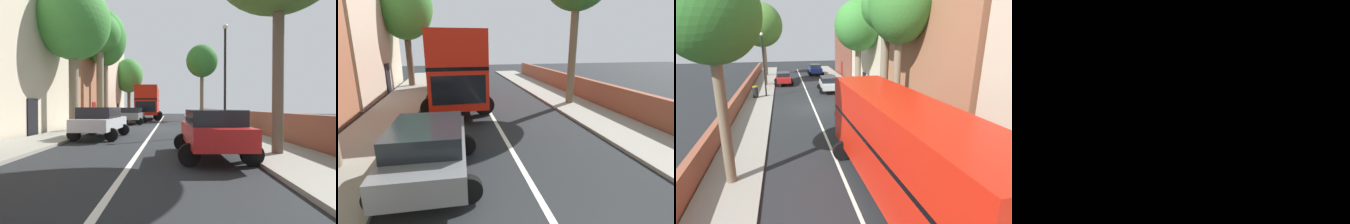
{
  "view_description": "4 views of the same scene",
  "coord_description": "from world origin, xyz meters",
  "views": [
    {
      "loc": [
        1.15,
        -20.84,
        1.66
      ],
      "look_at": [
        0.89,
        6.38,
        1.11
      ],
      "focal_mm": 28.93,
      "sensor_mm": 36.0,
      "label": 1
    },
    {
      "loc": [
        -1.81,
        -1.54,
        3.44
      ],
      "look_at": [
        0.1,
        7.26,
        0.96
      ],
      "focal_mm": 26.27,
      "sensor_mm": 36.0,
      "label": 2
    },
    {
      "loc": [
        2.35,
        22.77,
        6.35
      ],
      "look_at": [
        -0.85,
        8.53,
        2.02
      ],
      "focal_mm": 28.41,
      "sensor_mm": 36.0,
      "label": 3
    },
    {
      "loc": [
        -3.02,
        -8.1,
        1.52
      ],
      "look_at": [
        2.0,
        8.17,
        1.63
      ],
      "focal_mm": 22.09,
      "sensor_mm": 36.0,
      "label": 4
    }
  ],
  "objects": [
    {
      "name": "parked_car_red_right_2",
      "position": [
        2.5,
        -12.11,
        0.9
      ],
      "size": [
        2.47,
        4.28,
        1.55
      ],
      "color": "#AD1919",
      "rests_on": "ground"
    },
    {
      "name": "street_tree_left_4",
      "position": [
        -5.18,
        3.42,
        8.0
      ],
      "size": [
        3.72,
        3.72,
        9.93
      ],
      "color": "#7A6B56",
      "rests_on": "sidewalk_left"
    },
    {
      "name": "ground_plane",
      "position": [
        0.0,
        0.0,
        0.0
      ],
      "size": [
        84.0,
        84.0,
        0.0
      ],
      "primitive_type": "plane",
      "color": "black"
    },
    {
      "name": "street_tree_right_5",
      "position": [
        4.89,
        11.61,
        7.03
      ],
      "size": [
        3.76,
        3.76,
        8.93
      ],
      "color": "brown",
      "rests_on": "sidewalk_right"
    },
    {
      "name": "boundary_wall_right",
      "position": [
        6.45,
        0.0,
        0.68
      ],
      "size": [
        0.36,
        54.0,
        1.35
      ],
      "primitive_type": "cube",
      "color": "brown",
      "rests_on": "ground"
    },
    {
      "name": "litter_bin_right",
      "position": [
        5.3,
        -4.71,
        0.71
      ],
      "size": [
        0.55,
        0.55,
        1.16
      ],
      "color": "black",
      "rests_on": "sidewalk_right"
    },
    {
      "name": "lamppost_right",
      "position": [
        4.3,
        -5.15,
        3.81
      ],
      "size": [
        0.32,
        0.32,
        6.31
      ],
      "color": "black",
      "rests_on": "sidewalk_right"
    },
    {
      "name": "sidewalk_right",
      "position": [
        4.9,
        0.0,
        0.06
      ],
      "size": [
        2.6,
        60.0,
        0.12
      ],
      "primitive_type": "cube",
      "color": "gray",
      "rests_on": "ground"
    },
    {
      "name": "street_tree_left_6",
      "position": [
        -5.27,
        5.61,
        8.22
      ],
      "size": [
        4.21,
        4.21,
        10.87
      ],
      "color": "#7A6B56",
      "rests_on": "sidewalk_left"
    },
    {
      "name": "double_decker_bus",
      "position": [
        -1.7,
        14.29,
        2.36
      ],
      "size": [
        3.73,
        11.52,
        4.06
      ],
      "color": "red",
      "rests_on": "ground"
    },
    {
      "name": "street_tree_left_0",
      "position": [
        -5.05,
        -3.57,
        7.01
      ],
      "size": [
        4.74,
        4.74,
        9.42
      ],
      "color": "#7A6B56",
      "rests_on": "sidewalk_left"
    },
    {
      "name": "parked_car_grey_left_1",
      "position": [
        -2.5,
        4.59,
        0.9
      ],
      "size": [
        2.61,
        4.15,
        1.56
      ],
      "color": "slate",
      "rests_on": "ground"
    },
    {
      "name": "road_centre_line",
      "position": [
        0.0,
        0.0,
        0.0
      ],
      "size": [
        0.16,
        54.0,
        0.01
      ],
      "primitive_type": "cube",
      "color": "silver",
      "rests_on": "ground"
    },
    {
      "name": "street_tree_left_2",
      "position": [
        -5.19,
        20.27,
        6.3
      ],
      "size": [
        4.28,
        4.28,
        8.81
      ],
      "color": "brown",
      "rests_on": "sidewalk_left"
    },
    {
      "name": "parked_car_silver_left_0",
      "position": [
        -2.5,
        -6.75,
        0.92
      ],
      "size": [
        2.57,
        4.56,
        1.62
      ],
      "color": "#B7BABF",
      "rests_on": "ground"
    },
    {
      "name": "terraced_houses_left",
      "position": [
        -8.5,
        0.74,
        4.93
      ],
      "size": [
        4.07,
        47.52,
        10.38
      ],
      "color": "brown",
      "rests_on": "ground"
    },
    {
      "name": "sidewalk_left",
      "position": [
        -4.9,
        0.0,
        0.06
      ],
      "size": [
        2.6,
        60.0,
        0.12
      ],
      "primitive_type": "cube",
      "color": "gray",
      "rests_on": "ground"
    }
  ]
}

